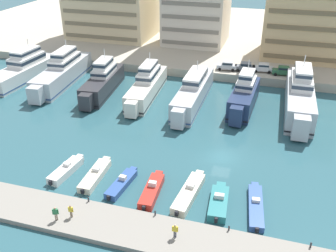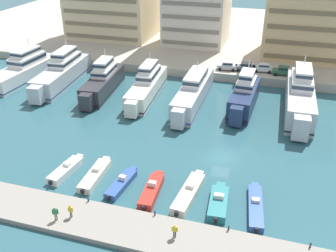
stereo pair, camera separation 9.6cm
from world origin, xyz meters
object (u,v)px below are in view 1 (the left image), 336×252
Objects in this scene: yacht_ivory_center_left at (147,85)px; car_silver_far_left at (227,65)px; pedestrian_mid_deck at (55,213)px; motorboat_blue_mid_right at (256,206)px; yacht_silver_left at (63,72)px; yacht_navy_center_right at (244,96)px; motorboat_cream_center at (189,193)px; car_white_mid_left at (263,67)px; motorboat_white_far_left at (66,170)px; yacht_silver_center at (193,92)px; motorboat_red_center_left at (152,190)px; car_green_center_left at (283,70)px; yacht_white_far_left at (24,69)px; yacht_charcoal_mid_left at (103,81)px; motorboat_blue_mid_left at (122,183)px; motorboat_cream_left at (96,175)px; pedestrian_far_side at (71,210)px; pedestrian_near_edge at (175,230)px; car_grey_left at (245,66)px; car_green_center at (302,72)px; yacht_silver_mid_right at (300,96)px; motorboat_teal_center_right at (219,202)px.

yacht_ivory_center_left is 4.75× the size of car_silver_far_left.
motorboat_blue_mid_right is at bearing 23.09° from pedestrian_mid_deck.
yacht_silver_left is 36.62m from yacht_navy_center_right.
car_white_mid_left is at bearing 82.48° from motorboat_cream_center.
yacht_navy_center_right reaches higher than motorboat_white_far_left.
car_silver_far_left is 50.35m from pedestrian_mid_deck.
yacht_silver_center is 5.13× the size of car_silver_far_left.
motorboat_blue_mid_right is at bearing 4.10° from motorboat_red_center_left.
yacht_silver_center reaches higher than motorboat_white_far_left.
motorboat_cream_center is 2.06× the size of car_green_center_left.
motorboat_white_far_left is at bearing -47.08° from yacht_white_far_left.
yacht_charcoal_mid_left is 4.32× the size of car_green_center_left.
motorboat_cream_center is at bearing -61.21° from yacht_ivory_center_left.
motorboat_white_far_left is 8.00m from motorboat_blue_mid_left.
yacht_silver_left is 33.78m from car_silver_far_left.
yacht_silver_center is at bearing 117.32° from motorboat_blue_mid_right.
yacht_navy_center_right is 1.84× the size of motorboat_cream_center.
yacht_white_far_left is 40.56m from motorboat_cream_left.
pedestrian_far_side reaches higher than motorboat_white_far_left.
yacht_silver_left is at bearing 145.60° from motorboat_blue_mid_right.
pedestrian_mid_deck is at bearing -102.28° from car_silver_far_left.
yacht_ivory_center_left is at bearing 113.74° from pedestrian_near_edge.
pedestrian_far_side is (-19.05, -7.79, 1.15)m from motorboat_blue_mid_right.
motorboat_white_far_left is 4.05× the size of pedestrian_near_edge.
motorboat_cream_center is at bearing -92.66° from car_grey_left.
yacht_ivory_center_left is at bearing -4.11° from yacht_silver_left.
pedestrian_far_side is at bearing -113.04° from yacht_navy_center_right.
motorboat_blue_mid_right is 41.37m from car_green_center.
yacht_navy_center_right is 26.75m from motorboat_cream_center.
yacht_silver_left is 1.43× the size of yacht_navy_center_right.
yacht_silver_mid_right reaches higher than pedestrian_near_edge.
car_silver_far_left is 1.00× the size of car_grey_left.
motorboat_cream_left is 1.82× the size of car_grey_left.
yacht_charcoal_mid_left is at bearing -179.60° from yacht_silver_center.
yacht_silver_left is 48.93m from pedestrian_near_edge.
motorboat_blue_mid_right is at bearing -0.02° from motorboat_white_far_left.
car_grey_left is at bearing 30.78° from yacht_charcoal_mid_left.
car_green_center_left reaches higher than motorboat_teal_center_right.
yacht_silver_left is at bearing -164.51° from car_green_center.
car_green_center_left is (42.72, 12.58, 0.34)m from yacht_silver_left.
motorboat_cream_center is at bearing -47.92° from yacht_charcoal_mid_left.
yacht_silver_mid_right is 3.35× the size of motorboat_teal_center_right.
yacht_navy_center_right is 37.24m from pedestrian_far_side.
yacht_white_far_left reaches higher than car_grey_left.
pedestrian_far_side is (-11.58, -0.33, -0.06)m from pedestrian_near_edge.
motorboat_white_far_left is 50.56m from car_green_center.
motorboat_cream_center reaches higher than motorboat_cream_left.
yacht_silver_mid_right is at bearing 0.15° from yacht_silver_left.
motorboat_cream_center is 41.87m from car_white_mid_left.
yacht_navy_center_right is 0.70× the size of yacht_silver_mid_right.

